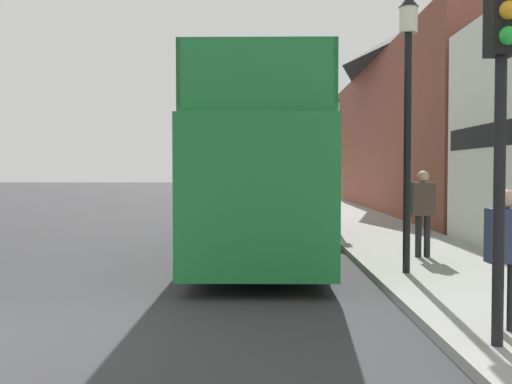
# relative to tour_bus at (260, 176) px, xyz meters

# --- Properties ---
(ground_plane) EXTENTS (144.00, 144.00, 0.00)m
(ground_plane) POSITION_rel_tour_bus_xyz_m (-3.62, 13.58, -1.84)
(ground_plane) COLOR #333335
(sidewalk) EXTENTS (3.27, 108.00, 0.14)m
(sidewalk) POSITION_rel_tour_bus_xyz_m (3.67, 10.58, -1.77)
(sidewalk) COLOR #999993
(sidewalk) RESTS_ON ground_plane
(brick_terrace_rear) EXTENTS (6.00, 25.52, 9.67)m
(brick_terrace_rear) POSITION_rel_tour_bus_xyz_m (8.30, 15.95, 2.99)
(brick_terrace_rear) COLOR brown
(brick_terrace_rear) RESTS_ON ground_plane
(tour_bus) EXTENTS (2.61, 10.02, 4.06)m
(tour_bus) POSITION_rel_tour_bus_xyz_m (0.00, 0.00, 0.00)
(tour_bus) COLOR #1E7A38
(tour_bus) RESTS_ON ground_plane
(parked_car_ahead_of_bus) EXTENTS (1.88, 4.18, 1.43)m
(parked_car_ahead_of_bus) POSITION_rel_tour_bus_xyz_m (0.88, 7.27, -1.18)
(parked_car_ahead_of_bus) COLOR maroon
(parked_car_ahead_of_bus) RESTS_ON ground_plane
(pedestrian_nearest) EXTENTS (0.43, 0.23, 1.62)m
(pedestrian_nearest) POSITION_rel_tour_bus_xyz_m (2.84, -7.22, -0.73)
(pedestrian_nearest) COLOR #232328
(pedestrian_nearest) RESTS_ON sidewalk
(pedestrian_third) EXTENTS (0.48, 0.26, 1.84)m
(pedestrian_third) POSITION_rel_tour_bus_xyz_m (3.48, -1.34, -0.60)
(pedestrian_third) COLOR #232328
(pedestrian_third) RESTS_ON sidewalk
(traffic_signal) EXTENTS (0.28, 0.42, 3.88)m
(traffic_signal) POSITION_rel_tour_bus_xyz_m (2.52, -7.84, 1.13)
(traffic_signal) COLOR black
(traffic_signal) RESTS_ON sidewalk
(lamp_post_nearest) EXTENTS (0.35, 0.35, 4.96)m
(lamp_post_nearest) POSITION_rel_tour_bus_xyz_m (2.65, -3.32, 1.70)
(lamp_post_nearest) COLOR black
(lamp_post_nearest) RESTS_ON sidewalk
(lamp_post_second) EXTENTS (0.35, 0.35, 4.29)m
(lamp_post_second) POSITION_rel_tour_bus_xyz_m (2.42, 5.40, 1.28)
(lamp_post_second) COLOR black
(lamp_post_second) RESTS_ON sidewalk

